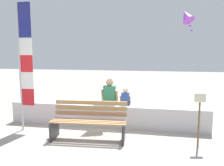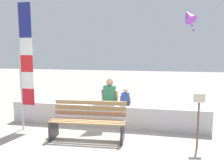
# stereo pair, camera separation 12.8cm
# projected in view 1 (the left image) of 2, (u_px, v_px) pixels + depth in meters

# --- Properties ---
(ground_plane) EXTENTS (40.00, 40.00, 0.00)m
(ground_plane) POSITION_uv_depth(u_px,v_px,m) (98.00, 137.00, 5.64)
(ground_plane) COLOR gray
(seawall_ledge) EXTENTS (5.52, 0.63, 0.61)m
(seawall_ledge) POSITION_uv_depth(u_px,v_px,m) (107.00, 114.00, 6.57)
(seawall_ledge) COLOR beige
(seawall_ledge) RESTS_ON ground
(park_bench) EXTENTS (1.81, 0.73, 0.88)m
(park_bench) POSITION_uv_depth(u_px,v_px,m) (89.00, 121.00, 5.48)
(park_bench) COLOR #9E7B4A
(park_bench) RESTS_ON ground
(person_adult) EXTENTS (0.47, 0.34, 0.72)m
(person_adult) POSITION_uv_depth(u_px,v_px,m) (110.00, 94.00, 6.50)
(person_adult) COLOR tan
(person_adult) RESTS_ON seawall_ledge
(person_child) EXTENTS (0.31, 0.23, 0.47)m
(person_child) POSITION_uv_depth(u_px,v_px,m) (125.00, 98.00, 6.43)
(person_child) COLOR #3A3E52
(person_child) RESTS_ON seawall_ledge
(flag_banner) EXTENTS (0.39, 0.05, 3.29)m
(flag_banner) POSITION_uv_depth(u_px,v_px,m) (24.00, 60.00, 5.90)
(flag_banner) COLOR #B7B7BC
(flag_banner) RESTS_ON ground
(kite_purple) EXTENTS (0.78, 0.82, 0.91)m
(kite_purple) POSITION_uv_depth(u_px,v_px,m) (187.00, 16.00, 8.96)
(kite_purple) COLOR purple
(sign_post) EXTENTS (0.24, 0.06, 1.19)m
(sign_post) POSITION_uv_depth(u_px,v_px,m) (199.00, 116.00, 4.96)
(sign_post) COLOR brown
(sign_post) RESTS_ON ground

